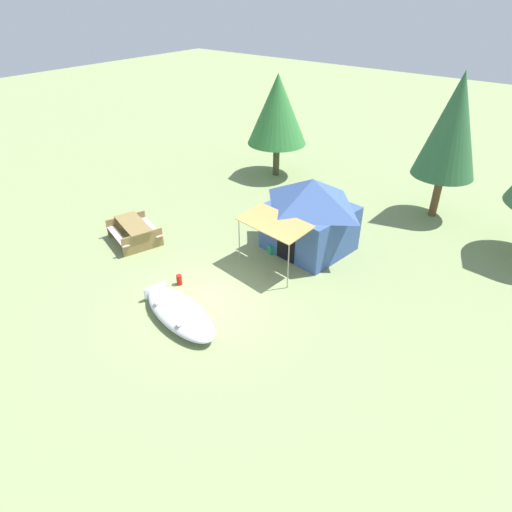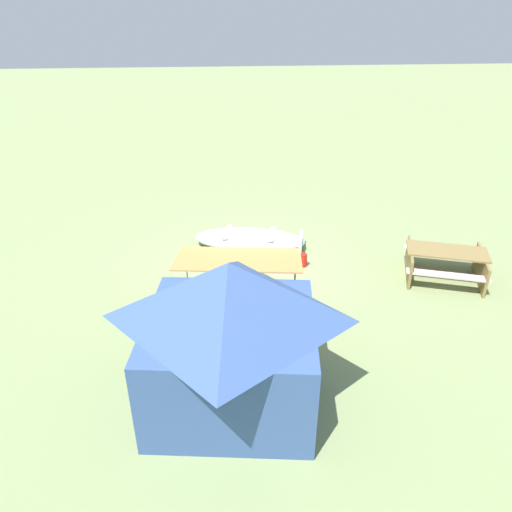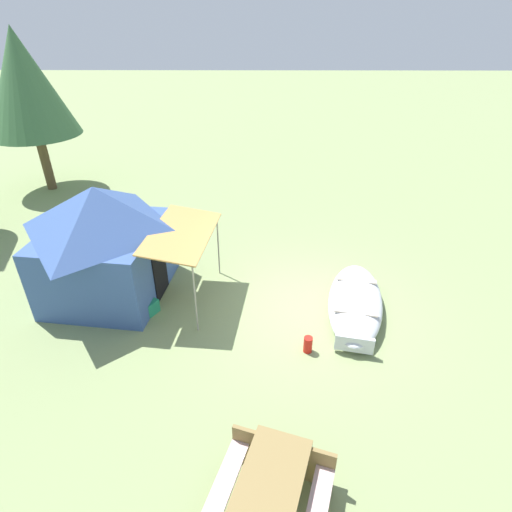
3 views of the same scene
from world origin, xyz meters
name	(u,v)px [view 1 (image 1 of 3)]	position (x,y,z in m)	size (l,w,h in m)	color
ground_plane	(212,300)	(0.00, 0.00, 0.00)	(80.00, 80.00, 0.00)	#81915D
beached_rowboat	(180,313)	(-0.09, -1.21, 0.24)	(3.16, 1.76, 0.46)	silver
canvas_cabin_tent	(310,214)	(0.63, 4.34, 1.36)	(3.12, 4.02, 2.63)	#3A5795
picnic_table	(134,230)	(-4.59, 0.81, 0.47)	(2.20, 1.98, 0.75)	olive
cooler_box	(276,248)	(-0.11, 3.40, 0.15)	(0.53, 0.34, 0.31)	#218861
fuel_can	(179,280)	(-1.35, -0.05, 0.17)	(0.18, 0.18, 0.34)	red
pine_tree_back_left	(453,126)	(3.21, 9.66, 3.62)	(2.34, 2.34, 5.55)	brown
pine_tree_back_right	(277,110)	(-4.37, 9.26, 3.12)	(2.75, 2.75, 4.70)	#424328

